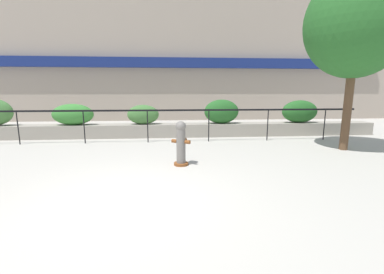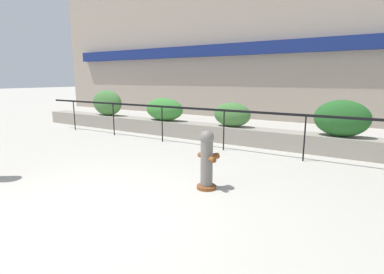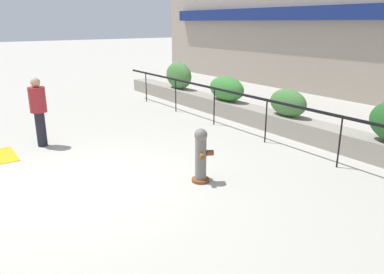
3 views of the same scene
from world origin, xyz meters
The scene contains 8 objects.
ground_plane centered at (0.00, 0.00, 0.00)m, with size 120.00×120.00×0.00m, color #B2ADA3.
planter_wall_low centered at (0.00, 6.00, 0.25)m, with size 18.00×0.70×0.50m, color gray.
fence_railing_segment centered at (0.00, 4.90, 1.02)m, with size 15.00×0.05×1.15m.
hedge_bush_0 centered at (-5.78, 6.00, 1.01)m, with size 1.52×0.62×1.01m, color #427538.
hedge_bush_1 centered at (-2.89, 6.00, 0.90)m, with size 1.54×0.70×0.80m, color #387F33.
hedge_bush_2 centered at (-0.26, 6.00, 0.88)m, with size 1.21×0.57×0.75m, color #427538.
fire_hydrant centered at (1.05, 2.05, 0.55)m, with size 0.47×0.48×1.08m.
pedestrian centered at (-3.04, 0.08, 0.99)m, with size 0.56×0.56×1.73m.
Camera 3 is at (6.51, -2.01, 3.01)m, focal length 35.00 mm.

